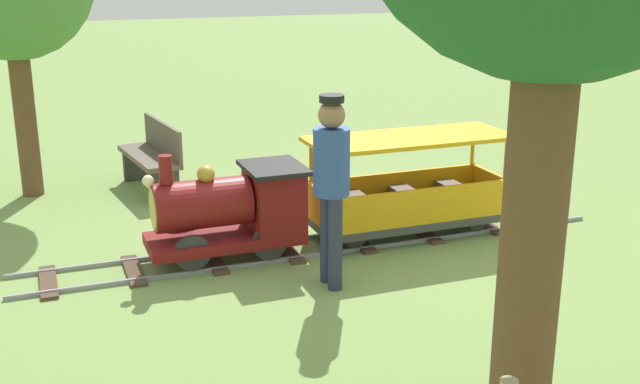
{
  "coord_description": "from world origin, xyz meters",
  "views": [
    {
      "loc": [
        -6.48,
        2.56,
        2.64
      ],
      "look_at": [
        0.0,
        0.1,
        0.55
      ],
      "focal_mm": 43.41,
      "sensor_mm": 36.0,
      "label": 1
    }
  ],
  "objects_px": {
    "park_bench": "(153,157)",
    "conductor_person": "(331,176)",
    "locomotive": "(233,209)",
    "passenger_car": "(408,195)"
  },
  "relations": [
    {
      "from": "conductor_person",
      "to": "park_bench",
      "type": "distance_m",
      "value": 3.49
    },
    {
      "from": "locomotive",
      "to": "park_bench",
      "type": "height_order",
      "value": "locomotive"
    },
    {
      "from": "park_bench",
      "to": "conductor_person",
      "type": "bearing_deg",
      "value": -164.28
    },
    {
      "from": "passenger_car",
      "to": "park_bench",
      "type": "xyz_separation_m",
      "value": [
        2.45,
        2.09,
        -0.01
      ]
    },
    {
      "from": "passenger_car",
      "to": "park_bench",
      "type": "bearing_deg",
      "value": 40.48
    },
    {
      "from": "conductor_person",
      "to": "park_bench",
      "type": "relative_size",
      "value": 1.21
    },
    {
      "from": "locomotive",
      "to": "conductor_person",
      "type": "relative_size",
      "value": 0.89
    },
    {
      "from": "park_bench",
      "to": "passenger_car",
      "type": "bearing_deg",
      "value": -139.52
    },
    {
      "from": "passenger_car",
      "to": "park_bench",
      "type": "height_order",
      "value": "passenger_car"
    },
    {
      "from": "locomotive",
      "to": "passenger_car",
      "type": "xyz_separation_m",
      "value": [
        0.0,
        -1.76,
        -0.06
      ]
    }
  ]
}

